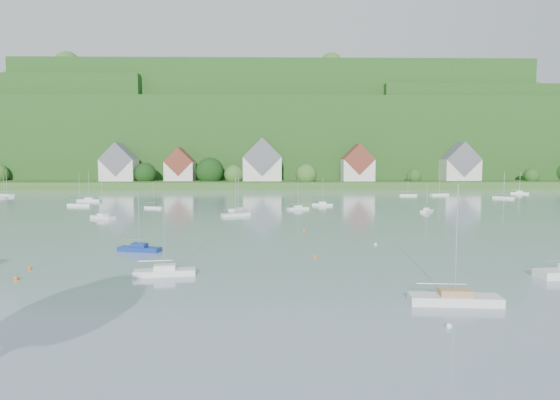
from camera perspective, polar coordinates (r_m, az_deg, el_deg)
The scene contains 17 objects.
far_shore_strip at distance 213.41m, azimuth -3.40°, elevation 2.06°, with size 600.00×60.00×3.00m, color #305821.
forested_ridge at distance 281.94m, azimuth -2.76°, elevation 7.04°, with size 620.00×181.22×69.89m.
village_building_0 at distance 209.96m, azimuth -18.77°, elevation 3.97°, with size 14.00×10.40×16.00m.
village_building_1 at distance 205.72m, azimuth -11.93°, elevation 3.89°, with size 12.00×9.36×14.00m.
village_building_2 at distance 201.04m, azimuth -2.12°, elevation 4.41°, with size 16.00×11.44×18.00m.
village_building_3 at distance 202.27m, azimuth 9.30°, elevation 4.11°, with size 13.00×10.40×15.50m.
village_building_4 at distance 218.63m, azimuth 20.82°, elevation 3.95°, with size 15.00×10.40×16.50m.
near_sailboat_1 at distance 61.87m, azimuth -16.54°, elevation -5.56°, with size 5.63×2.84×7.33m.
near_sailboat_2 at distance 40.39m, azimuth 20.27°, elevation -11.01°, with size 7.15×2.59×9.45m.
near_sailboat_3 at distance 48.39m, azimuth -13.69°, elevation -8.31°, with size 6.10×2.49×7.99m.
mooring_buoy_0 at distance 56.30m, azimuth -27.88°, elevation -7.35°, with size 0.37×0.37×0.37m, color orange.
mooring_buoy_1 at distance 34.97m, azimuth 19.65°, elevation -14.28°, with size 0.43×0.43×0.43m, color white.
mooring_buoy_2 at distance 55.81m, azimuth 4.21°, elevation -6.91°, with size 0.49×0.49×0.49m, color orange.
mooring_buoy_3 at distance 76.53m, azimuth 2.90°, elevation -3.74°, with size 0.44×0.44×0.44m, color orange.
mooring_buoy_4 at distance 65.00m, azimuth 11.41°, elevation -5.34°, with size 0.40×0.40×0.40m, color white.
mooring_buoy_5 at distance 51.95m, azimuth -29.15°, elevation -8.37°, with size 0.48×0.48×0.48m, color orange.
far_sailboat_cluster at distance 129.50m, azimuth -1.38°, elevation -0.12°, with size 191.72×72.55×8.71m.
Camera 1 is at (8.85, -13.01, 11.20)m, focal length 30.41 mm.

